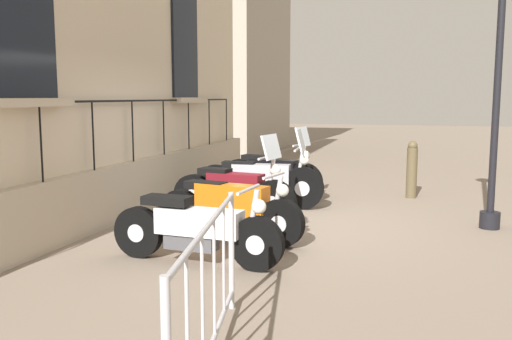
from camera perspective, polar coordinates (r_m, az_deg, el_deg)
ground_plane at (r=8.21m, az=1.62°, el=-5.60°), size 60.00×60.00×0.00m
motorcycle_white at (r=6.26m, az=-6.22°, el=-6.12°), size 2.09×0.62×0.91m
motorcycle_orange at (r=7.24m, az=-2.77°, el=-4.00°), size 2.11×0.73×0.92m
motorcycle_maroon at (r=8.22m, az=-2.29°, el=-2.36°), size 2.02×0.67×1.34m
motorcycle_silver at (r=9.35m, az=0.37°, el=-1.11°), size 2.22×0.57×1.33m
motorcycle_black at (r=10.31m, az=1.65°, el=-0.42°), size 2.03×0.73×1.34m
lamppost at (r=8.44m, az=23.74°, el=9.59°), size 0.34×0.34×3.87m
crowd_barrier at (r=3.84m, az=-4.90°, el=-12.36°), size 0.49×2.26×1.05m
bollard at (r=10.63m, az=15.79°, el=0.07°), size 0.19×0.19×1.06m
distant_building at (r=19.98m, az=-6.90°, el=15.54°), size 5.91×5.56×9.31m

